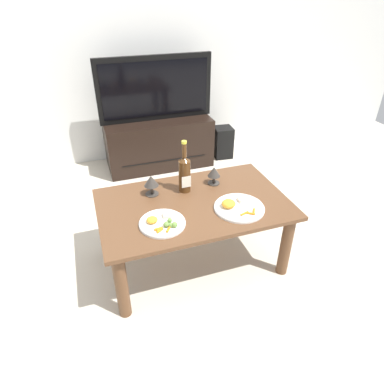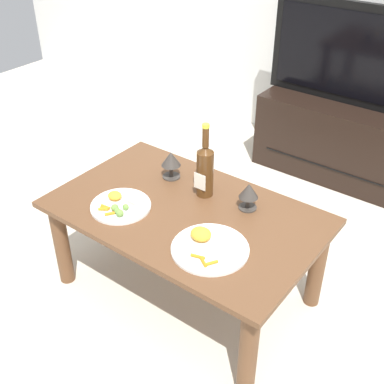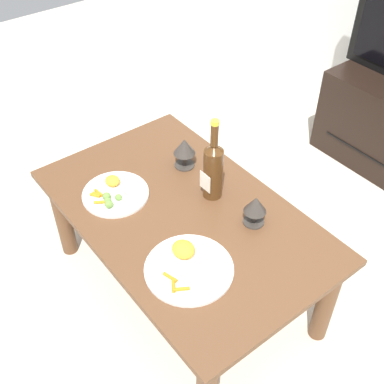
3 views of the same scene
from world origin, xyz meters
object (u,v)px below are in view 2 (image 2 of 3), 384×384
(dining_table, at_px, (186,226))
(tv_stand, at_px, (343,139))
(dinner_plate_right, at_px, (209,246))
(goblet_left, at_px, (171,160))
(dinner_plate_left, at_px, (120,205))
(wine_bottle, at_px, (205,169))
(goblet_right, at_px, (249,192))
(tv_screen, at_px, (359,56))

(dining_table, height_order, tv_stand, tv_stand)
(dining_table, relative_size, dinner_plate_right, 3.83)
(goblet_left, height_order, dinner_plate_left, goblet_left)
(wine_bottle, relative_size, goblet_right, 2.82)
(tv_screen, bearing_deg, goblet_right, -86.86)
(wine_bottle, height_order, goblet_left, wine_bottle)
(tv_screen, relative_size, dinner_plate_right, 3.60)
(goblet_right, bearing_deg, tv_screen, 93.14)
(tv_stand, height_order, dinner_plate_right, dinner_plate_right)
(tv_stand, xyz_separation_m, tv_screen, (0.00, -0.00, 0.53))
(goblet_right, bearing_deg, dinner_plate_right, -85.34)
(tv_stand, height_order, goblet_left, goblet_left)
(dinner_plate_right, bearing_deg, goblet_right, 94.66)
(goblet_left, distance_m, goblet_right, 0.41)
(wine_bottle, bearing_deg, goblet_left, 173.65)
(goblet_left, xyz_separation_m, dinner_plate_right, (0.44, -0.32, -0.08))
(tv_stand, bearing_deg, goblet_right, -86.87)
(tv_screen, relative_size, goblet_left, 8.10)
(goblet_left, bearing_deg, dining_table, -38.58)
(wine_bottle, xyz_separation_m, goblet_right, (0.21, 0.02, -0.05))
(dining_table, relative_size, wine_bottle, 3.33)
(tv_screen, distance_m, dinner_plate_right, 1.63)
(dining_table, bearing_deg, dinner_plate_right, -32.69)
(wine_bottle, bearing_deg, dinner_plate_left, -126.84)
(tv_stand, height_order, wine_bottle, wine_bottle)
(dinner_plate_left, bearing_deg, wine_bottle, 53.16)
(tv_screen, distance_m, wine_bottle, 1.32)
(goblet_right, bearing_deg, goblet_left, 180.00)
(goblet_left, relative_size, dinner_plate_right, 0.44)
(tv_screen, xyz_separation_m, wine_bottle, (-0.14, -1.30, -0.17))
(dinner_plate_right, bearing_deg, dinner_plate_left, -179.30)
(tv_screen, relative_size, wine_bottle, 3.14)
(tv_stand, xyz_separation_m, dinner_plate_right, (0.10, -1.60, 0.24))
(dining_table, relative_size, goblet_right, 9.39)
(dining_table, height_order, dinner_plate_left, dinner_plate_left)
(dining_table, bearing_deg, wine_bottle, 92.92)
(dining_table, height_order, goblet_right, goblet_right)
(goblet_left, bearing_deg, wine_bottle, -6.35)
(tv_stand, relative_size, tv_screen, 0.95)
(wine_bottle, height_order, dinner_plate_left, wine_bottle)
(dining_table, bearing_deg, tv_screen, 84.89)
(tv_screen, bearing_deg, tv_stand, 90.00)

